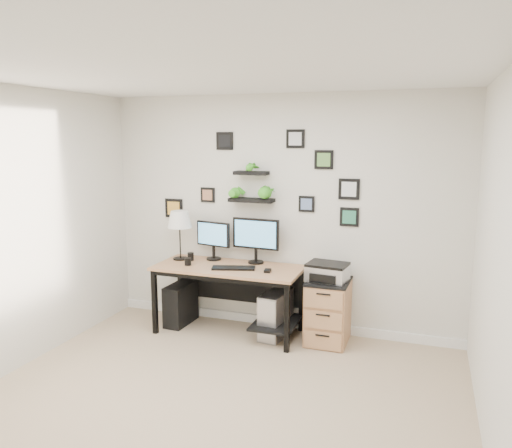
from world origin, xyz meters
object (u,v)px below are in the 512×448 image
at_px(table_lamp, 180,221).
at_px(printer, 327,272).
at_px(desk, 233,277).
at_px(monitor_left, 213,238).
at_px(file_cabinet, 328,311).
at_px(monitor_right, 256,237).
at_px(pc_tower_black, 181,304).
at_px(mug, 188,262).
at_px(pc_tower_grey, 276,314).

relative_size(table_lamp, printer, 1.29).
distance_m(desk, monitor_left, 0.53).
xyz_separation_m(desk, file_cabinet, (1.05, 0.06, -0.29)).
bearing_deg(monitor_right, file_cabinet, -9.11).
bearing_deg(file_cabinet, pc_tower_black, -178.94).
distance_m(desk, mug, 0.52).
distance_m(pc_tower_black, printer, 1.78).
xyz_separation_m(monitor_right, printer, (0.83, -0.14, -0.29)).
bearing_deg(mug, pc_tower_black, 139.28).
bearing_deg(pc_tower_black, desk, 0.32).
xyz_separation_m(monitor_left, pc_tower_black, (-0.35, -0.16, -0.77)).
bearing_deg(mug, monitor_left, 63.28).
distance_m(pc_tower_black, file_cabinet, 1.71).
xyz_separation_m(pc_tower_grey, printer, (0.54, 0.03, 0.52)).
xyz_separation_m(table_lamp, pc_tower_black, (0.02, -0.06, -0.97)).
bearing_deg(monitor_right, table_lamp, -172.77).
bearing_deg(pc_tower_black, printer, 3.53).
distance_m(monitor_right, table_lamp, 0.90).
relative_size(monitor_left, pc_tower_grey, 0.85).
bearing_deg(desk, monitor_right, 44.13).
xyz_separation_m(mug, file_cabinet, (1.52, 0.19, -0.46)).
bearing_deg(mug, table_lamp, 133.13).
xyz_separation_m(pc_tower_black, pc_tower_grey, (1.15, -0.01, 0.01)).
relative_size(monitor_left, table_lamp, 0.79).
xyz_separation_m(desk, monitor_left, (-0.31, 0.19, 0.38)).
height_order(table_lamp, pc_tower_black, table_lamp).
xyz_separation_m(pc_tower_black, file_cabinet, (1.71, 0.03, 0.10)).
bearing_deg(file_cabinet, desk, -176.83).
bearing_deg(monitor_left, desk, -31.18).
xyz_separation_m(desk, monitor_right, (0.20, 0.19, 0.42)).
height_order(mug, printer, printer).
height_order(monitor_left, monitor_right, monitor_right).
height_order(desk, pc_tower_grey, desk).
relative_size(monitor_left, monitor_right, 0.81).
bearing_deg(monitor_right, desk, -135.87).
relative_size(table_lamp, mug, 6.88).
bearing_deg(table_lamp, file_cabinet, -0.82).
height_order(mug, pc_tower_grey, mug).
relative_size(monitor_left, file_cabinet, 0.66).
distance_m(desk, pc_tower_black, 0.77).
height_order(desk, file_cabinet, desk).
xyz_separation_m(monitor_left, printer, (1.34, -0.13, -0.25)).
xyz_separation_m(monitor_left, monitor_right, (0.51, 0.01, 0.04)).
height_order(monitor_left, pc_tower_grey, monitor_left).
bearing_deg(printer, table_lamp, 179.01).
distance_m(monitor_right, mug, 0.79).
height_order(monitor_left, mug, monitor_left).
bearing_deg(table_lamp, monitor_left, 15.89).
relative_size(monitor_right, mug, 6.65).
height_order(desk, monitor_right, monitor_right).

